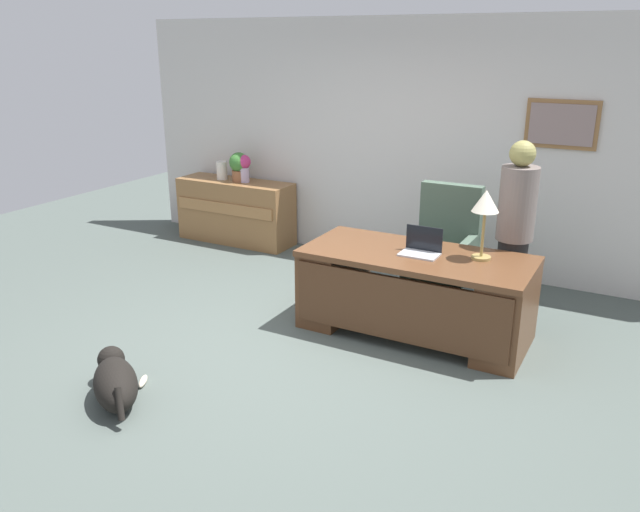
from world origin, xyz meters
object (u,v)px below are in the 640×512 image
Objects in this scene: potted_plant at (239,166)px; vase_with_flowers at (244,167)px; person_standing at (514,233)px; desk_lamp at (485,205)px; dog_toy_bone at (143,381)px; vase_empty at (222,170)px; desk at (414,291)px; armchair at (443,251)px; laptop at (421,247)px; credenza at (236,211)px; dog_lying at (115,381)px.

vase_with_flowers is at bearing 0.00° from potted_plant.
person_standing reaches higher than potted_plant.
person_standing is at bearing 71.82° from desk_lamp.
vase_empty is at bearing 117.06° from dog_toy_bone.
desk_lamp is at bearing -108.18° from person_standing.
armchair reaches higher than desk.
person_standing is 4.93× the size of vase_with_flowers.
desk is at bearing -87.90° from armchair.
desk is 3.28m from potted_plant.
vase_with_flowers is (-2.82, 1.44, 0.19)m from laptop.
laptop reaches higher than dog_toy_bone.
credenza is at bearing -178.96° from potted_plant.
person_standing reaches higher than laptop.
dog_toy_bone is (1.48, -3.27, -0.37)m from credenza.
desk is at bearing 54.26° from dog_lying.
potted_plant reaches higher than vase_empty.
armchair is (-0.03, 0.88, 0.10)m from desk.
desk is 5.38× the size of potted_plant.
armchair is at bearing 92.10° from desk.
desk is 2.53m from dog_lying.
desk is at bearing 50.66° from dog_toy_bone.
desk_lamp reaches higher than laptop.
vase_with_flowers reaches higher than dog_lying.
laptop reaches higher than credenza.
desk is 3.22m from vase_with_flowers.
vase_empty is at bearing 179.59° from credenza.
person_standing is at bearing 42.67° from laptop.
person_standing is 3.57m from vase_with_flowers.
dog_toy_bone is at bearing -129.20° from laptop.
dog_lying is 3.97m from vase_empty.
dog_lying is at bearing -125.74° from desk.
person_standing is at bearing -19.52° from armchair.
desk_lamp is 1.74× the size of vase_with_flowers.
laptop is at bearing 50.80° from dog_toy_bone.
credenza reaches higher than dog_toy_bone.
potted_plant is (0.27, 0.00, 0.09)m from vase_empty.
desk is 0.89m from armchair.
dog_toy_bone is at bearing -66.77° from potted_plant.
credenza is 8.79× the size of dog_toy_bone.
dog_lying is at bearing -69.44° from vase_with_flowers.
desk is at bearing -26.79° from credenza.
person_standing is 0.61m from desk_lamp.
armchair is 3.06m from dog_toy_bone.
desk_lamp is at bearing 12.77° from laptop.
credenza reaches higher than desk.
potted_plant is (-1.40, 3.53, 0.83)m from dog_lying.
armchair is 5.07× the size of vase_empty.
vase_with_flowers is at bearing 0.00° from vase_empty.
credenza is 2.21× the size of dog_lying.
armchair is (2.91, -0.60, 0.11)m from credenza.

